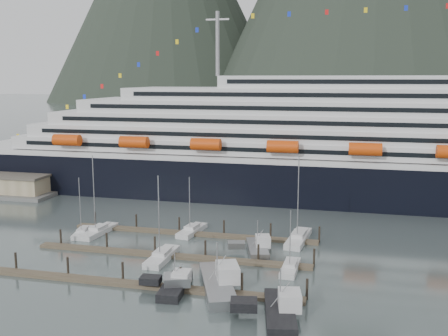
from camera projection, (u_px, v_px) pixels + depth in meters
The scene contains 15 objects.
ground at pixel (193, 265), 84.14m from camera, with size 1600.00×1600.00×0.00m, color #4C5958.
cruise_ship at pixel (376, 152), 127.61m from camera, with size 210.00×30.40×50.30m.
dock_near at pixel (140, 284), 75.73m from camera, with size 48.18×2.28×3.20m.
dock_mid at pixel (170, 255), 88.17m from camera, with size 48.18×2.28×3.20m.
dock_far at pixel (193, 233), 100.61m from camera, with size 48.18×2.28×3.20m.
sailboat_a at pixel (83, 233), 100.53m from camera, with size 3.79×7.98×11.71m.
sailboat_c at pixel (162, 257), 86.78m from camera, with size 2.91×10.27×14.90m.
sailboat_e at pixel (99, 232), 101.25m from camera, with size 3.68×10.52×15.94m.
sailboat_f at pixel (192, 231), 101.73m from camera, with size 3.86×9.48×11.70m.
sailboat_g at pixel (298, 239), 96.60m from camera, with size 4.04×12.17×16.65m.
sailboat_h at pixel (290, 268), 81.87m from camera, with size 2.50×8.11×10.25m.
trawler_b at pixel (174, 285), 74.14m from camera, with size 7.35×9.63×6.06m.
trawler_c at pixel (216, 283), 74.48m from camera, with size 12.14×15.40×7.70m.
trawler_d at pixel (279, 310), 65.83m from camera, with size 9.27×12.41×7.11m.
trawler_e at pixel (257, 248), 90.40m from camera, with size 8.04×10.06×6.17m.
Camera 1 is at (24.11, -76.73, 29.73)m, focal length 42.00 mm.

